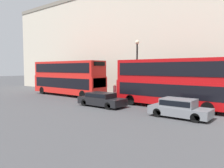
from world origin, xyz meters
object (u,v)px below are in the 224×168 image
Objects in this scene: bus_second_in_queue at (68,77)px; car_dark_sedan at (179,108)px; pedestrian at (115,91)px; bus_leading at (171,81)px; car_hatchback at (101,99)px.

bus_second_in_queue is 16.67m from car_dark_sedan.
pedestrian is (5.78, 10.35, 0.03)m from car_dark_sedan.
car_dark_sedan is at bearing -101.83° from bus_second_in_queue.
bus_leading reaches higher than pedestrian.
car_hatchback is at bearing -111.08° from bus_second_in_queue.
pedestrian is (2.38, -5.88, -1.69)m from bus_second_in_queue.
bus_second_in_queue is at bearing 112.01° from pedestrian.
car_dark_sedan is 7.41m from car_hatchback.
bus_leading is 0.91× the size of bus_second_in_queue.
pedestrian is (5.78, 2.94, 0.06)m from car_hatchback.
pedestrian is (2.38, 8.18, -1.64)m from bus_leading.
car_hatchback is 2.79× the size of pedestrian.
bus_leading is at bearing -90.00° from bus_second_in_queue.
car_dark_sedan is at bearing -147.43° from bus_leading.
pedestrian reaches higher than car_dark_sedan.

